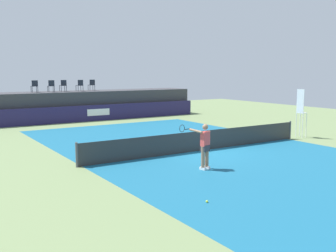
{
  "coord_description": "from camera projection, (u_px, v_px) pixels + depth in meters",
  "views": [
    {
      "loc": [
        -11.48,
        -14.94,
        3.79
      ],
      "look_at": [
        -0.64,
        2.0,
        1.0
      ],
      "focal_mm": 42.71,
      "sensor_mm": 36.0,
      "label": 1
    }
  ],
  "objects": [
    {
      "name": "ground_plane",
      "position": [
        168.0,
        141.0,
        21.62
      ],
      "size": [
        48.0,
        48.0,
        0.0
      ],
      "primitive_type": "plane",
      "color": "#6B7F51"
    },
    {
      "name": "court_inner",
      "position": [
        202.0,
        150.0,
        19.12
      ],
      "size": [
        12.0,
        22.0,
        0.0
      ],
      "primitive_type": "cube",
      "color": "#16597A",
      "rests_on": "ground"
    },
    {
      "name": "sponsor_wall",
      "position": [
        94.0,
        113.0,
        30.3
      ],
      "size": [
        18.0,
        0.22,
        1.2
      ],
      "color": "#231E4C",
      "rests_on": "ground"
    },
    {
      "name": "spectator_platform",
      "position": [
        85.0,
        105.0,
        31.73
      ],
      "size": [
        18.0,
        2.8,
        2.2
      ],
      "primitive_type": "cube",
      "color": "#38383D",
      "rests_on": "ground"
    },
    {
      "name": "spectator_chair_far_left",
      "position": [
        34.0,
        86.0,
        29.5
      ],
      "size": [
        0.45,
        0.45,
        0.89
      ],
      "color": "#1E232D",
      "rests_on": "spectator_platform"
    },
    {
      "name": "spectator_chair_left",
      "position": [
        51.0,
        85.0,
        29.9
      ],
      "size": [
        0.47,
        0.47,
        0.89
      ],
      "color": "#1E232D",
      "rests_on": "spectator_platform"
    },
    {
      "name": "spectator_chair_center",
      "position": [
        63.0,
        85.0,
        30.69
      ],
      "size": [
        0.45,
        0.45,
        0.89
      ],
      "color": "#1E232D",
      "rests_on": "spectator_platform"
    },
    {
      "name": "spectator_chair_right",
      "position": [
        80.0,
        85.0,
        31.06
      ],
      "size": [
        0.47,
        0.47,
        0.89
      ],
      "color": "#1E232D",
      "rests_on": "spectator_platform"
    },
    {
      "name": "spectator_chair_far_right",
      "position": [
        92.0,
        85.0,
        31.94
      ],
      "size": [
        0.44,
        0.44,
        0.89
      ],
      "color": "#1E232D",
      "rests_on": "spectator_platform"
    },
    {
      "name": "umpire_chair",
      "position": [
        301.0,
        110.0,
        22.63
      ],
      "size": [
        0.5,
        0.5,
        2.76
      ],
      "color": "white",
      "rests_on": "ground"
    },
    {
      "name": "tennis_net",
      "position": [
        202.0,
        141.0,
        19.05
      ],
      "size": [
        12.4,
        0.02,
        0.95
      ],
      "primitive_type": "cube",
      "color": "#2D2D2D",
      "rests_on": "ground"
    },
    {
      "name": "net_post_near",
      "position": [
        77.0,
        155.0,
        15.74
      ],
      "size": [
        0.1,
        0.1,
        1.0
      ],
      "primitive_type": "cylinder",
      "color": "#4C4C51",
      "rests_on": "ground"
    },
    {
      "name": "net_post_far",
      "position": [
        290.0,
        130.0,
        22.36
      ],
      "size": [
        0.1,
        0.1,
        1.0
      ],
      "primitive_type": "cylinder",
      "color": "#4C4C51",
      "rests_on": "ground"
    },
    {
      "name": "tennis_player",
      "position": [
        204.0,
        145.0,
        15.35
      ],
      "size": [
        0.89,
        1.11,
        1.77
      ],
      "color": "white",
      "rests_on": "court_inner"
    },
    {
      "name": "tennis_ball",
      "position": [
        207.0,
        201.0,
        11.54
      ],
      "size": [
        0.07,
        0.07,
        0.07
      ],
      "primitive_type": "sphere",
      "color": "#D8EA33",
      "rests_on": "court_inner"
    }
  ]
}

